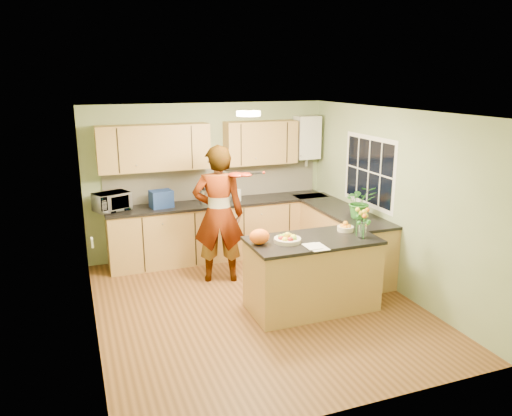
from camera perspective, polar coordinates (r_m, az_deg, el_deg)
name	(u,v)px	position (r m, az deg, el deg)	size (l,w,h in m)	color
floor	(257,306)	(6.65, 0.10, -11.11)	(4.50, 4.50, 0.00)	#593619
ceiling	(257,112)	(5.99, 0.11, 10.94)	(4.00, 4.50, 0.02)	white
wall_back	(209,180)	(8.29, -5.40, 3.22)	(4.00, 0.02, 2.50)	gray
wall_front	(352,281)	(4.28, 10.89, -8.19)	(4.00, 0.02, 2.50)	gray
wall_left	(88,231)	(5.83, -18.63, -2.47)	(0.02, 4.50, 2.50)	gray
wall_right	(392,200)	(7.13, 15.31, 0.86)	(0.02, 4.50, 2.50)	gray
back_counter	(221,229)	(8.23, -4.05, -2.44)	(3.64, 0.62, 0.94)	#A47941
right_counter	(340,238)	(7.87, 9.55, -3.42)	(0.62, 2.24, 0.94)	#A47941
splashback	(215,183)	(8.31, -4.70, 2.92)	(3.60, 0.02, 0.52)	silver
upper_cabinets	(200,145)	(7.98, -6.41, 7.12)	(3.20, 0.34, 0.70)	#A47941
boiler	(307,137)	(8.63, 5.83, 8.03)	(0.40, 0.30, 0.86)	white
window_right	(369,171)	(7.55, 12.78, 4.10)	(0.01, 1.30, 1.05)	white
light_switch	(92,243)	(5.25, -18.23, -3.77)	(0.02, 0.09, 0.09)	white
ceiling_lamp	(248,113)	(6.27, -0.88, 10.75)	(0.30, 0.30, 0.07)	#FFEABF
peninsula_island	(312,274)	(6.45, 6.40, -7.47)	(1.64, 0.84, 0.94)	#A47941
fruit_dish	(287,238)	(6.13, 3.61, -3.48)	(0.33, 0.33, 0.12)	beige
orange_bowl	(345,227)	(6.65, 10.18, -2.15)	(0.21, 0.21, 0.13)	beige
flower_vase	(363,216)	(6.35, 12.18, -0.90)	(0.23, 0.23, 0.43)	silver
orange_bag	(260,237)	(6.03, 0.41, -3.29)	(0.25, 0.21, 0.19)	orange
papers	(317,247)	(5.99, 6.97, -4.42)	(0.21, 0.29, 0.01)	white
violinist	(219,214)	(7.14, -4.30, -0.72)	(0.73, 0.48, 2.00)	#E6AE8C
violin	(236,175)	(6.85, -2.27, 3.81)	(0.53, 0.21, 0.11)	#4E0F04
microwave	(112,202)	(7.81, -16.16, 0.70)	(0.50, 0.34, 0.28)	white
blue_box	(161,199)	(7.84, -10.78, 1.03)	(0.33, 0.24, 0.27)	navy
kettle	(205,196)	(7.99, -5.87, 1.39)	(0.16, 0.16, 0.29)	#B5B6BA
jar_cream	(227,195)	(8.16, -3.34, 1.46)	(0.11, 0.11, 0.17)	beige
jar_white	(237,195)	(8.12, -2.13, 1.48)	(0.12, 0.12, 0.19)	white
potted_plant	(360,202)	(7.25, 11.83, 0.72)	(0.43, 0.37, 0.48)	#2D7828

